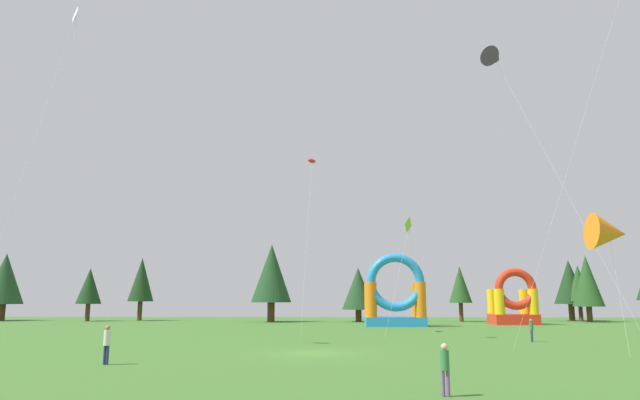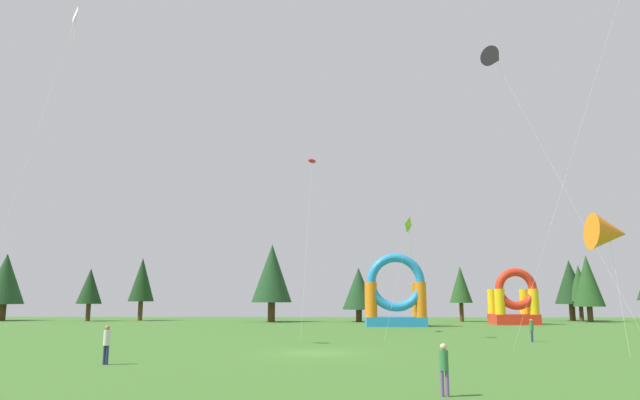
% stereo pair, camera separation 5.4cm
% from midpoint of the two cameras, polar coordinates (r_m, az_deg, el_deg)
% --- Properties ---
extents(ground_plane, '(120.00, 120.00, 0.00)m').
position_cam_midpoint_polar(ground_plane, '(31.64, -0.40, -15.17)').
color(ground_plane, '#3D6B28').
extents(kite_white_diamond, '(1.22, 7.44, 21.44)m').
position_cam_midpoint_polar(kite_white_diamond, '(41.50, -23.40, 16.31)').
color(kite_white_diamond, white).
rests_on(kite_white_diamond, ground_plane).
extents(kite_orange_delta, '(2.03, 2.16, 7.51)m').
position_cam_midpoint_polar(kite_orange_delta, '(34.24, 27.03, -2.95)').
color(kite_orange_delta, orange).
rests_on(kite_orange_delta, ground_plane).
extents(kite_red_parafoil, '(1.02, 6.41, 15.27)m').
position_cam_midpoint_polar(kite_red_parafoil, '(49.97, -0.87, 3.93)').
color(kite_red_parafoil, red).
rests_on(kite_red_parafoil, ground_plane).
extents(kite_lime_diamond, '(2.49, 0.94, 8.75)m').
position_cam_midpoint_polar(kite_lime_diamond, '(42.99, 9.00, -2.69)').
color(kite_lime_diamond, '#8CD826').
rests_on(kite_lime_diamond, ground_plane).
extents(kite_black_delta, '(7.11, 7.19, 21.17)m').
position_cam_midpoint_polar(kite_black_delta, '(44.88, 17.12, 13.48)').
color(kite_black_delta, black).
rests_on(kite_black_delta, ground_plane).
extents(person_left_edge, '(0.27, 0.27, 1.54)m').
position_cam_midpoint_polar(person_left_edge, '(42.07, 20.48, -12.01)').
color(person_left_edge, navy).
rests_on(person_left_edge, ground_plane).
extents(person_near_camera, '(0.39, 0.39, 1.72)m').
position_cam_midpoint_polar(person_near_camera, '(27.88, -20.72, -13.16)').
color(person_near_camera, navy).
rests_on(person_near_camera, ground_plane).
extents(person_far_side, '(0.31, 0.31, 1.57)m').
position_cam_midpoint_polar(person_far_side, '(18.29, 12.39, -15.90)').
color(person_far_side, '#724C8C').
rests_on(person_far_side, ground_plane).
extents(inflatable_orange_dome, '(6.32, 4.13, 7.64)m').
position_cam_midpoint_polar(inflatable_orange_dome, '(61.59, 7.55, -9.88)').
color(inflatable_orange_dome, '#268CD8').
rests_on(inflatable_orange_dome, ground_plane).
extents(inflatable_blue_arch, '(4.92, 4.14, 6.32)m').
position_cam_midpoint_polar(inflatable_blue_arch, '(69.03, 18.91, -9.90)').
color(inflatable_blue_arch, red).
rests_on(inflatable_blue_arch, ground_plane).
extents(tree_row_0, '(5.09, 5.09, 8.92)m').
position_cam_midpoint_polar(tree_row_0, '(87.50, -29.19, -6.95)').
color(tree_row_0, '#4C331E').
rests_on(tree_row_0, ground_plane).
extents(tree_row_1, '(3.22, 3.22, 6.86)m').
position_cam_midpoint_polar(tree_row_1, '(81.11, -22.23, -8.05)').
color(tree_row_1, '#4C331E').
rests_on(tree_row_1, ground_plane).
extents(tree_row_2, '(3.38, 3.38, 8.34)m').
position_cam_midpoint_polar(tree_row_2, '(80.61, -17.56, -7.68)').
color(tree_row_2, '#4C331E').
rests_on(tree_row_2, ground_plane).
extents(tree_row_3, '(5.11, 5.11, 9.78)m').
position_cam_midpoint_polar(tree_row_3, '(72.99, -4.92, -7.39)').
color(tree_row_3, '#4C331E').
rests_on(tree_row_3, ground_plane).
extents(tree_row_4, '(4.18, 4.18, 6.83)m').
position_cam_midpoint_polar(tree_row_4, '(73.36, 3.85, -8.90)').
color(tree_row_4, '#4C331E').
rests_on(tree_row_4, ground_plane).
extents(tree_row_5, '(2.90, 2.90, 7.03)m').
position_cam_midpoint_polar(tree_row_5, '(75.92, 13.91, -8.30)').
color(tree_row_5, '#4C331E').
rests_on(tree_row_5, ground_plane).
extents(tree_row_6, '(4.13, 4.13, 8.00)m').
position_cam_midpoint_polar(tree_row_6, '(83.22, 23.81, -7.59)').
color(tree_row_6, '#4C331E').
rests_on(tree_row_6, ground_plane).
extents(tree_row_7, '(3.78, 3.78, 8.34)m').
position_cam_midpoint_polar(tree_row_7, '(79.75, 25.27, -7.39)').
color(tree_row_7, '#4C331E').
rests_on(tree_row_7, ground_plane).
extents(tree_row_8, '(2.89, 2.89, 7.26)m').
position_cam_midpoint_polar(tree_row_8, '(82.24, 24.58, -7.67)').
color(tree_row_8, '#4C331E').
rests_on(tree_row_8, ground_plane).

